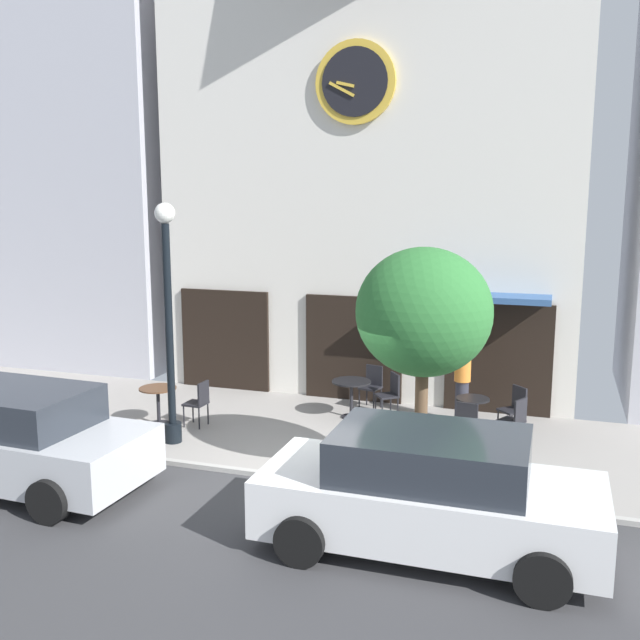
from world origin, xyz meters
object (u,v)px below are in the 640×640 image
(pedestrian_orange, at_px, (462,380))
(parked_car_white, at_px, (429,493))
(cafe_table_center, at_px, (158,398))
(cafe_table_leftmost, at_px, (351,390))
(street_lamp, at_px, (169,324))
(cafe_chair_under_awning, at_px, (515,418))
(street_tree, at_px, (424,313))
(cafe_chair_outer, at_px, (372,383))
(cafe_chair_facing_street, at_px, (199,400))
(cafe_table_center_left, at_px, (472,411))
(cafe_chair_corner, at_px, (391,391))
(parked_car_silver, at_px, (14,438))
(cafe_chair_mid_row, at_px, (515,406))
(cafe_chair_facing_wall, at_px, (468,422))

(pedestrian_orange, distance_m, parked_car_white, 5.34)
(cafe_table_center, bearing_deg, cafe_table_leftmost, 24.82)
(street_lamp, height_order, cafe_chair_under_awning, street_lamp)
(cafe_table_center, bearing_deg, street_lamp, -46.25)
(street_tree, height_order, cafe_chair_outer, street_tree)
(cafe_chair_facing_street, bearing_deg, street_lamp, -92.85)
(street_lamp, height_order, cafe_table_center_left, street_lamp)
(cafe_chair_under_awning, xyz_separation_m, cafe_chair_corner, (-2.51, 1.01, 0.00))
(cafe_table_center_left, xyz_separation_m, parked_car_white, (-0.03, -4.59, 0.27))
(street_tree, height_order, cafe_table_leftmost, street_tree)
(parked_car_silver, bearing_deg, street_lamp, 61.71)
(cafe_chair_mid_row, distance_m, cafe_chair_outer, 3.07)
(street_tree, xyz_separation_m, pedestrian_orange, (0.22, 3.28, -1.85))
(cafe_table_leftmost, relative_size, cafe_chair_facing_street, 0.88)
(cafe_chair_facing_street, bearing_deg, parked_car_white, -34.56)
(cafe_table_center, height_order, cafe_chair_corner, cafe_chair_corner)
(cafe_table_center, xyz_separation_m, cafe_chair_facing_wall, (5.96, 0.43, -0.01))
(street_tree, distance_m, cafe_table_center_left, 3.42)
(cafe_table_center_left, xyz_separation_m, cafe_chair_corner, (-1.71, 0.67, 0.04))
(cafe_table_leftmost, xyz_separation_m, cafe_chair_outer, (0.23, 0.81, -0.04))
(cafe_chair_under_awning, bearing_deg, parked_car_silver, -150.05)
(cafe_table_center, bearing_deg, cafe_chair_outer, 33.07)
(street_lamp, relative_size, cafe_table_center_left, 5.91)
(cafe_table_leftmost, height_order, cafe_chair_mid_row, cafe_chair_mid_row)
(cafe_chair_corner, bearing_deg, cafe_chair_under_awning, -22.00)
(cafe_table_center, relative_size, pedestrian_orange, 0.45)
(street_lamp, xyz_separation_m, pedestrian_orange, (4.87, 2.78, -1.34))
(street_tree, bearing_deg, cafe_chair_outer, 114.64)
(pedestrian_orange, bearing_deg, cafe_chair_mid_row, -16.81)
(cafe_chair_corner, bearing_deg, cafe_chair_facing_street, -152.59)
(cafe_chair_mid_row, bearing_deg, cafe_chair_under_awning, -86.53)
(cafe_table_leftmost, relative_size, pedestrian_orange, 0.48)
(cafe_table_leftmost, relative_size, cafe_chair_outer, 0.88)
(parked_car_silver, bearing_deg, cafe_chair_corner, 47.43)
(cafe_chair_corner, relative_size, cafe_chair_facing_wall, 1.00)
(cafe_table_center_left, bearing_deg, cafe_chair_outer, 152.08)
(cafe_chair_mid_row, height_order, cafe_chair_corner, same)
(cafe_table_center_left, height_order, cafe_chair_under_awning, cafe_chair_under_awning)
(street_tree, bearing_deg, pedestrian_orange, 86.08)
(cafe_chair_outer, xyz_separation_m, cafe_chair_corner, (0.51, -0.50, 0.00))
(cafe_chair_mid_row, height_order, cafe_chair_under_awning, same)
(street_tree, distance_m, cafe_chair_mid_row, 3.90)
(street_tree, bearing_deg, parked_car_white, -76.54)
(street_tree, bearing_deg, cafe_table_center_left, 78.55)
(street_lamp, xyz_separation_m, cafe_chair_outer, (2.94, 3.22, -1.67))
(cafe_chair_facing_street, height_order, parked_car_silver, parked_car_silver)
(cafe_table_center_left, distance_m, cafe_chair_under_awning, 0.87)
(street_tree, bearing_deg, cafe_chair_corner, 110.40)
(street_lamp, bearing_deg, cafe_chair_mid_row, 22.68)
(street_lamp, relative_size, street_tree, 1.17)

